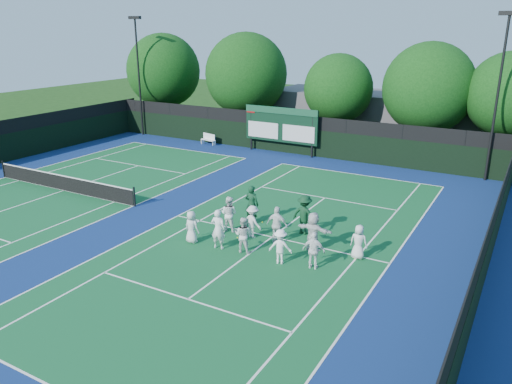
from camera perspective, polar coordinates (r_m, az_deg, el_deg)
The scene contains 32 objects.
ground at distance 22.35m, azimuth 0.65°, elevation -6.07°, with size 120.00×120.00×0.00m, color #173A0F.
court_apron at distance 26.27m, azimuth -9.79°, elevation -2.52°, with size 34.00×32.00×0.01m, color navy.
near_court at distance 23.15m, azimuth 1.86°, elevation -5.16°, with size 11.05×23.85×0.01m.
left_court at distance 31.75m, azimuth -21.07°, elevation 0.18°, with size 11.05×23.85×0.01m.
back_fence at distance 38.16m, azimuth 4.48°, elevation 6.36°, with size 34.00×0.08×3.00m.
divider_fence_right at distance 20.40m, azimuth 24.98°, elevation -6.20°, with size 0.08×32.00×3.00m.
scoreboard at distance 38.07m, azimuth 2.86°, elevation 7.64°, with size 6.00×0.21×3.55m.
clubhouse at distance 44.05m, azimuth 13.81°, elevation 8.35°, with size 18.00×6.00×4.00m, color #515256.
light_pole_left at distance 45.65m, azimuth -13.34°, elevation 14.17°, with size 1.20×0.30×10.12m.
light_pole_right at distance 33.71m, azimuth 26.12°, elevation 11.52°, with size 1.20×0.30×10.12m.
tennis_net at distance 31.61m, azimuth -21.17°, elevation 1.01°, with size 11.30×0.10×1.10m.
bench at distance 41.53m, azimuth -5.43°, elevation 6.08°, with size 1.47×0.72×0.90m.
tree_a at distance 48.79m, azimuth -10.31°, elevation 13.28°, with size 6.81×6.81×8.77m.
tree_b at distance 43.60m, azimuth -0.91°, elevation 13.06°, with size 6.98×6.98×8.91m.
tree_c at distance 40.10m, azimuth 9.61°, elevation 11.39°, with size 5.34×5.34×7.38m.
tree_d at distance 38.27m, azimuth 19.36°, elevation 10.88°, with size 6.47×6.47×8.35m.
tennis_ball_0 at distance 23.02m, azimuth -2.12°, elevation -5.23°, with size 0.07×0.07×0.07m, color #B2C517.
tennis_ball_3 at distance 25.21m, azimuth -1.37°, elevation -3.08°, with size 0.07×0.07×0.07m, color #B2C517.
tennis_ball_4 at distance 24.78m, azimuth 0.74°, elevation -3.46°, with size 0.07×0.07×0.07m, color #B2C517.
tennis_ball_5 at distance 21.48m, azimuth 11.24°, elevation -7.40°, with size 0.07×0.07×0.07m, color #B2C517.
player_front_0 at distance 22.51m, azimuth -7.37°, elevation -3.98°, with size 0.73×0.47×1.49m, color silver.
player_front_1 at distance 21.73m, azimuth -4.34°, elevation -4.26°, with size 0.66×0.43×1.81m, color white.
player_front_2 at distance 21.39m, azimuth -1.47°, elevation -4.91°, with size 0.77×0.60×1.59m, color silver.
player_front_3 at distance 20.43m, azimuth 2.80°, elevation -6.25°, with size 0.96×0.55×1.48m, color white.
player_front_4 at distance 20.10m, azimuth 6.63°, elevation -6.66°, with size 0.92×0.38×1.57m, color white.
player_back_0 at distance 23.59m, azimuth -3.10°, elevation -2.50°, with size 0.83×0.65×1.71m, color white.
player_back_1 at distance 22.84m, azimuth -0.39°, elevation -3.42°, with size 1.00×0.57×1.54m, color silver.
player_back_2 at distance 22.26m, azimuth 2.43°, elevation -3.79°, with size 1.01×0.42×1.72m, color white.
player_back_3 at distance 21.63m, azimuth 6.56°, elevation -4.52°, with size 1.63×0.52×1.76m, color silver.
player_back_4 at distance 21.26m, azimuth 11.65°, elevation -5.60°, with size 0.73×0.47×1.49m, color silver.
coach_left at distance 24.45m, azimuth -0.50°, elevation -1.43°, with size 0.71×0.46×1.94m, color #0E361E.
coach_right at distance 23.29m, azimuth 5.57°, elevation -2.60°, with size 1.23×0.71×1.90m, color #0E341B.
Camera 1 is at (9.86, -17.80, 9.23)m, focal length 35.00 mm.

